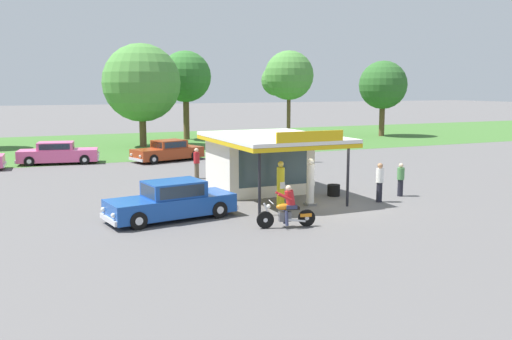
% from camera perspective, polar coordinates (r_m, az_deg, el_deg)
% --- Properties ---
extents(ground_plane, '(300.00, 300.00, 0.00)m').
position_cam_1_polar(ground_plane, '(24.30, 7.96, -3.69)').
color(ground_plane, '#5B5959').
extents(grass_verge_strip, '(120.00, 24.00, 0.01)m').
position_cam_1_polar(grass_verge_strip, '(51.95, -9.78, 2.79)').
color(grass_verge_strip, '#3D6B2D').
rests_on(grass_verge_strip, ground).
extents(service_station_kiosk, '(5.09, 7.08, 3.37)m').
position_cam_1_polar(service_station_kiosk, '(26.77, 0.63, 1.21)').
color(service_station_kiosk, silver).
rests_on(service_station_kiosk, ground).
extents(gas_pump_nearside, '(0.44, 0.44, 2.03)m').
position_cam_1_polar(gas_pump_nearside, '(23.46, 2.56, -1.74)').
color(gas_pump_nearside, slate).
rests_on(gas_pump_nearside, ground).
extents(gas_pump_offside, '(0.44, 0.44, 2.07)m').
position_cam_1_polar(gas_pump_offside, '(24.13, 5.65, -1.43)').
color(gas_pump_offside, slate).
rests_on(gas_pump_offside, ground).
extents(motorcycle_with_rider, '(2.18, 0.80, 1.58)m').
position_cam_1_polar(motorcycle_with_rider, '(20.32, 3.25, -4.16)').
color(motorcycle_with_rider, black).
rests_on(motorcycle_with_rider, ground).
extents(featured_classic_sedan, '(5.31, 2.57, 1.50)m').
position_cam_1_polar(featured_classic_sedan, '(21.82, -8.74, -3.27)').
color(featured_classic_sedan, '#19479E').
rests_on(featured_classic_sedan, ground).
extents(parked_car_back_row_right, '(5.59, 2.36, 1.47)m').
position_cam_1_polar(parked_car_back_row_right, '(42.88, 0.64, 2.61)').
color(parked_car_back_row_right, '#2D844C').
rests_on(parked_car_back_row_right, ground).
extents(parked_car_back_row_far_right, '(5.50, 2.74, 1.48)m').
position_cam_1_polar(parked_car_back_row_far_right, '(39.49, -19.81, 1.61)').
color(parked_car_back_row_far_right, '#E55993').
rests_on(parked_car_back_row_far_right, ground).
extents(parked_car_second_row_spare, '(5.40, 3.26, 1.45)m').
position_cam_1_polar(parked_car_second_row_spare, '(39.16, -9.11, 1.92)').
color(parked_car_second_row_spare, '#993819').
rests_on(parked_car_second_row_spare, ground).
extents(bystander_strolling_foreground, '(0.34, 0.34, 1.73)m').
position_cam_1_polar(bystander_strolling_foreground, '(31.26, -6.17, 0.78)').
color(bystander_strolling_foreground, brown).
rests_on(bystander_strolling_foreground, ground).
extents(bystander_standing_back_lot, '(0.34, 0.34, 1.77)m').
position_cam_1_polar(bystander_standing_back_lot, '(25.30, 12.68, -1.16)').
color(bystander_standing_back_lot, black).
rests_on(bystander_standing_back_lot, ground).
extents(bystander_admiring_sedan, '(0.34, 0.34, 1.58)m').
position_cam_1_polar(bystander_admiring_sedan, '(26.92, 14.74, -0.90)').
color(bystander_admiring_sedan, black).
rests_on(bystander_admiring_sedan, ground).
extents(bystander_leaning_by_kiosk, '(0.34, 0.34, 1.69)m').
position_cam_1_polar(bystander_leaning_by_kiosk, '(38.05, 5.47, 2.14)').
color(bystander_leaning_by_kiosk, '#2D3351').
rests_on(bystander_leaning_by_kiosk, ground).
extents(tree_oak_left, '(6.67, 6.67, 8.84)m').
position_cam_1_polar(tree_oak_left, '(48.52, -11.82, 8.71)').
color(tree_oak_left, brown).
rests_on(tree_oak_left, ground).
extents(tree_oak_centre, '(4.99, 4.99, 8.66)m').
position_cam_1_polar(tree_oak_centre, '(54.78, -7.44, 9.45)').
color(tree_oak_centre, brown).
rests_on(tree_oak_centre, ground).
extents(tree_oak_far_right, '(4.85, 4.85, 8.69)m').
position_cam_1_polar(tree_oak_far_right, '(55.05, 3.17, 9.64)').
color(tree_oak_far_right, brown).
rests_on(tree_oak_far_right, ground).
extents(tree_oak_far_left, '(5.02, 5.02, 7.87)m').
position_cam_1_polar(tree_oak_far_left, '(59.76, 12.94, 8.47)').
color(tree_oak_far_left, brown).
rests_on(tree_oak_far_left, ground).
extents(spare_tire_stack, '(0.60, 0.60, 0.54)m').
position_cam_1_polar(spare_tire_stack, '(26.47, 8.04, -2.09)').
color(spare_tire_stack, black).
rests_on(spare_tire_stack, ground).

